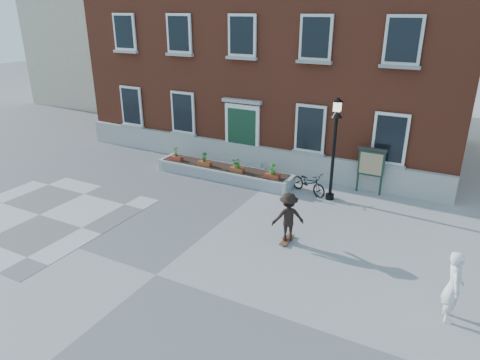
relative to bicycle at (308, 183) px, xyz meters
The scene contains 10 objects.
ground 7.57m from the bicycle, 103.68° to the right, with size 100.00×100.00×0.00m, color gray.
checker_patch 10.06m from the bicycle, 140.82° to the right, with size 6.00×6.00×0.01m, color slate.
distant_building 24.26m from the bicycle, 147.40° to the left, with size 10.00×12.00×13.00m, color beige.
bicycle is the anchor object (origin of this frame).
bystander 7.75m from the bicycle, 45.57° to the right, with size 0.65×0.43×1.78m, color white.
brick_building 9.62m from the bicycle, 119.75° to the left, with size 18.40×10.85×12.60m.
planter_assembly 3.78m from the bicycle, behind, with size 6.20×1.12×1.15m.
lamp_post 2.29m from the bicycle, ahead, with size 0.40×0.40×3.93m.
notice_board 2.52m from the bicycle, 28.16° to the left, with size 1.10×0.16×1.87m.
skateboarder 4.03m from the bicycle, 79.79° to the right, with size 1.16×1.06×1.65m.
Camera 1 is at (6.72, -7.72, 6.79)m, focal length 32.00 mm.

